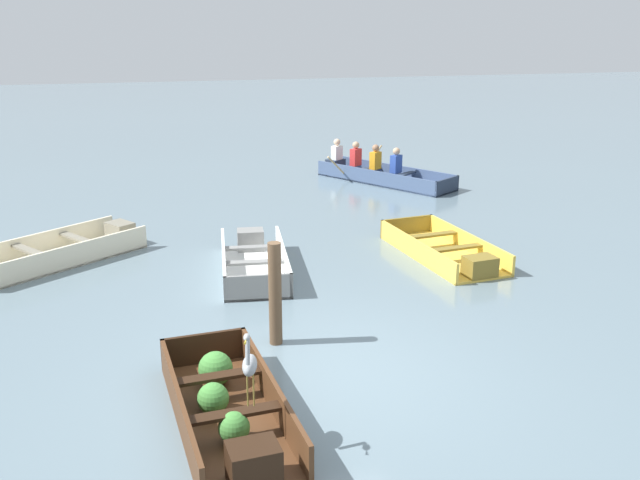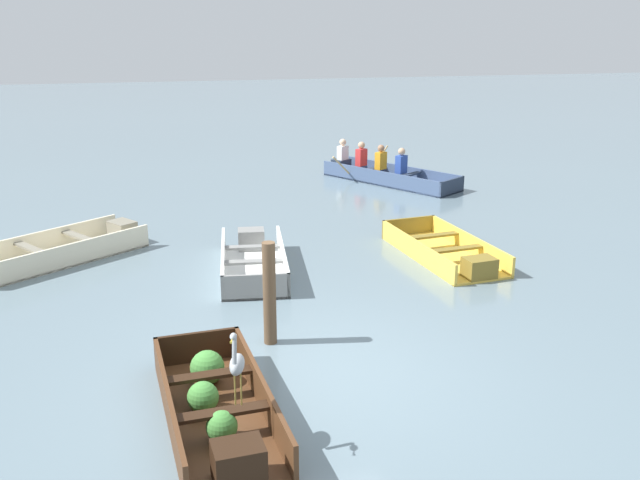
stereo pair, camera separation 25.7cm
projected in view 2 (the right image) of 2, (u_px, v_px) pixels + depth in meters
name	position (u px, v px, depth m)	size (l,w,h in m)	color
ground_plane	(312.00, 373.00, 8.50)	(80.00, 80.00, 0.00)	slate
dinghy_dark_varnish_foreground	(216.00, 406.00, 7.45)	(1.27, 2.76, 0.43)	#4C2D19
skiff_white_near_moored	(253.00, 261.00, 11.93)	(1.28, 2.64, 0.41)	white
skiff_yellow_mid_moored	(447.00, 252.00, 12.41)	(1.45, 2.83, 0.36)	#E5BC47
skiff_cream_far_moored	(66.00, 250.00, 12.49)	(3.07, 2.65, 0.41)	beige
rowboat_slate_blue_with_crew	(382.00, 172.00, 18.22)	(2.92, 3.64, 0.93)	#475B7F
heron_on_dinghy	(237.00, 363.00, 6.81)	(0.22, 0.46, 0.84)	olive
mooring_post	(269.00, 294.00, 9.07)	(0.17, 0.17, 1.37)	brown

